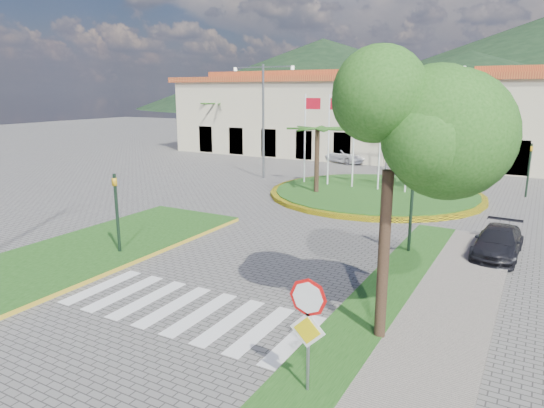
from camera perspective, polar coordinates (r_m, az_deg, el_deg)
The scene contains 20 objects.
ground at distance 12.25m, azimuth -22.86°, elevation -18.42°, with size 160.00×160.00×0.00m, color #62605D.
verge_right at distance 10.86m, azimuth 3.67°, elevation -21.18°, with size 1.60×28.00×0.18m, color #194714.
median_left at distance 20.31m, azimuth -21.00°, elevation -5.25°, with size 5.00×14.00×0.18m, color #194714.
crosswalk at distance 14.66m, azimuth -10.28°, elevation -12.08°, with size 8.00×3.00×0.01m, color silver.
roundabout_island at distance 30.01m, azimuth 12.03°, elevation 1.32°, with size 12.70×12.70×6.00m.
stop_sign at distance 9.93m, azimuth 4.25°, elevation -13.30°, with size 0.80×0.11×2.65m.
deciduous_tree at distance 11.59m, azimuth 13.74°, elevation 7.68°, with size 3.60×3.60×6.80m.
traffic_light_left at distance 19.19m, azimuth -17.82°, elevation -0.30°, with size 0.15×0.18×3.20m.
traffic_light_right at distance 19.06m, azimuth 16.08°, elevation -0.27°, with size 0.15×0.18×3.20m.
traffic_light_far at distance 32.40m, azimuth 28.02°, elevation 4.09°, with size 0.18×0.15×3.20m.
direction_sign_west at distance 38.66m, azimuth 13.47°, elevation 8.88°, with size 1.60×0.14×5.20m.
direction_sign_east at distance 37.60m, azimuth 20.87°, elevation 8.27°, with size 1.60×0.14×5.20m.
street_lamp_centre at distance 36.94m, azimuth 17.66°, elevation 9.94°, with size 4.80×0.16×8.00m.
street_lamp_west at distance 34.93m, azimuth -1.03°, elevation 10.40°, with size 4.80×0.16×8.00m.
building_left at distance 49.62m, azimuth 2.20°, elevation 10.54°, with size 23.32×9.54×8.05m.
hill_far_west at distance 159.43m, azimuth 5.97°, elevation 14.88°, with size 140.00×140.00×22.00m, color black.
hill_near_back at distance 137.39m, azimuth 22.11°, elevation 13.03°, with size 110.00×110.00×16.00m, color black.
white_van at distance 43.40m, azimuth 8.39°, elevation 5.69°, with size 2.11×4.57×1.27m, color silver.
car_dark_a at distance 43.90m, azimuth 11.66°, elevation 5.68°, with size 1.55×3.86×1.31m, color black.
car_side_right at distance 20.47m, azimuth 25.05°, elevation -4.09°, with size 1.59×3.90×1.13m, color black.
Camera 1 is at (8.61, -6.11, 6.22)m, focal length 32.00 mm.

